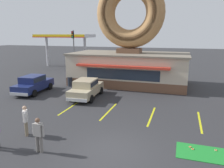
{
  "coord_description": "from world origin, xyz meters",
  "views": [
    {
      "loc": [
        2.82,
        -8.79,
        5.32
      ],
      "look_at": [
        -1.61,
        5.0,
        2.0
      ],
      "focal_mm": 35.0,
      "sensor_mm": 36.0,
      "label": 1
    }
  ],
  "objects_px": {
    "pedestrian_hooded_kid": "(26,119)",
    "traffic_light_pole": "(74,47)",
    "golf_ball": "(215,150)",
    "pedestrian_blue_sweater_man": "(38,133)",
    "car_navy": "(33,83)",
    "trash_bin": "(70,81)",
    "car_champagne": "(86,88)"
  },
  "relations": [
    {
      "from": "car_navy",
      "to": "pedestrian_blue_sweater_man",
      "type": "bearing_deg",
      "value": -51.69
    },
    {
      "from": "pedestrian_blue_sweater_man",
      "to": "trash_bin",
      "type": "relative_size",
      "value": 1.71
    },
    {
      "from": "car_navy",
      "to": "trash_bin",
      "type": "bearing_deg",
      "value": 59.09
    },
    {
      "from": "pedestrian_hooded_kid",
      "to": "car_navy",
      "type": "bearing_deg",
      "value": 124.75
    },
    {
      "from": "trash_bin",
      "to": "car_navy",
      "type": "bearing_deg",
      "value": -120.91
    },
    {
      "from": "trash_bin",
      "to": "traffic_light_pole",
      "type": "bearing_deg",
      "value": 113.88
    },
    {
      "from": "pedestrian_hooded_kid",
      "to": "traffic_light_pole",
      "type": "xyz_separation_m",
      "value": [
        -6.13,
        17.38,
        2.79
      ]
    },
    {
      "from": "trash_bin",
      "to": "pedestrian_blue_sweater_man",
      "type": "bearing_deg",
      "value": -67.73
    },
    {
      "from": "golf_ball",
      "to": "trash_bin",
      "type": "xyz_separation_m",
      "value": [
        -12.71,
        9.63,
        0.45
      ]
    },
    {
      "from": "car_champagne",
      "to": "trash_bin",
      "type": "height_order",
      "value": "car_champagne"
    },
    {
      "from": "golf_ball",
      "to": "car_champagne",
      "type": "relative_size",
      "value": 0.01
    },
    {
      "from": "golf_ball",
      "to": "pedestrian_blue_sweater_man",
      "type": "xyz_separation_m",
      "value": [
        -7.73,
        -2.53,
        0.88
      ]
    },
    {
      "from": "trash_bin",
      "to": "car_champagne",
      "type": "bearing_deg",
      "value": -45.07
    },
    {
      "from": "golf_ball",
      "to": "pedestrian_blue_sweater_man",
      "type": "bearing_deg",
      "value": -161.87
    },
    {
      "from": "car_navy",
      "to": "trash_bin",
      "type": "distance_m",
      "value": 3.9
    },
    {
      "from": "car_champagne",
      "to": "pedestrian_blue_sweater_man",
      "type": "relative_size",
      "value": 2.79
    },
    {
      "from": "car_champagne",
      "to": "pedestrian_blue_sweater_man",
      "type": "xyz_separation_m",
      "value": [
        1.62,
        -8.79,
        0.05
      ]
    },
    {
      "from": "car_navy",
      "to": "trash_bin",
      "type": "relative_size",
      "value": 4.79
    },
    {
      "from": "golf_ball",
      "to": "pedestrian_hooded_kid",
      "type": "xyz_separation_m",
      "value": [
        -9.44,
        -1.28,
        0.87
      ]
    },
    {
      "from": "car_champagne",
      "to": "traffic_light_pole",
      "type": "bearing_deg",
      "value": 122.32
    },
    {
      "from": "golf_ball",
      "to": "traffic_light_pole",
      "type": "relative_size",
      "value": 0.01
    },
    {
      "from": "traffic_light_pole",
      "to": "pedestrian_hooded_kid",
      "type": "bearing_deg",
      "value": -70.58
    },
    {
      "from": "car_navy",
      "to": "traffic_light_pole",
      "type": "distance_m",
      "value": 10.24
    },
    {
      "from": "car_navy",
      "to": "trash_bin",
      "type": "height_order",
      "value": "car_navy"
    },
    {
      "from": "golf_ball",
      "to": "pedestrian_hooded_kid",
      "type": "relative_size",
      "value": 0.03
    },
    {
      "from": "golf_ball",
      "to": "car_champagne",
      "type": "bearing_deg",
      "value": 146.18
    },
    {
      "from": "car_navy",
      "to": "traffic_light_pole",
      "type": "relative_size",
      "value": 0.81
    },
    {
      "from": "pedestrian_blue_sweater_man",
      "to": "traffic_light_pole",
      "type": "distance_m",
      "value": 20.41
    },
    {
      "from": "trash_bin",
      "to": "pedestrian_hooded_kid",
      "type": "bearing_deg",
      "value": -73.35
    },
    {
      "from": "golf_ball",
      "to": "car_navy",
      "type": "relative_size",
      "value": 0.01
    },
    {
      "from": "car_champagne",
      "to": "car_navy",
      "type": "bearing_deg",
      "value": 179.61
    },
    {
      "from": "golf_ball",
      "to": "pedestrian_blue_sweater_man",
      "type": "height_order",
      "value": "pedestrian_blue_sweater_man"
    }
  ]
}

